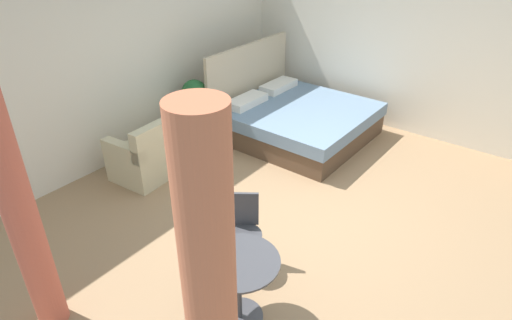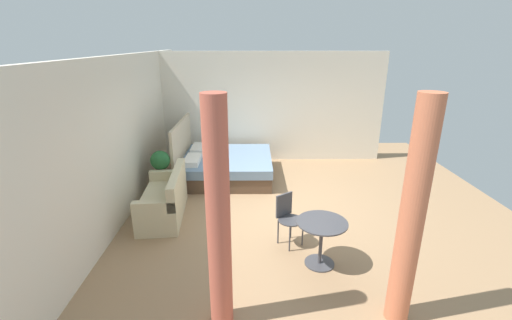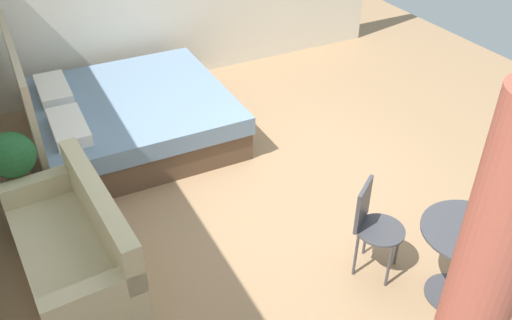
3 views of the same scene
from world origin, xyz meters
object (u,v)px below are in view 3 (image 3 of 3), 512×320
bed (125,117)px  balcony_table (465,251)px  couch (77,253)px  nightstand (28,198)px  vase (14,160)px  potted_plant (12,157)px  cafe_chair_near_window (372,221)px

bed → balcony_table: bed is taller
bed → couch: (-1.93, 0.92, 0.01)m
nightstand → vase: size_ratio=2.31×
couch → potted_plant: bearing=16.6°
nightstand → balcony_table: size_ratio=0.69×
bed → cafe_chair_near_window: bearing=-156.8°
bed → cafe_chair_near_window: (-2.84, -1.22, 0.20)m
couch → nightstand: bearing=13.9°
balcony_table → cafe_chair_near_window: size_ratio=0.87×
potted_plant → vase: bearing=-0.1°
cafe_chair_near_window → balcony_table: bearing=-144.0°
vase → cafe_chair_near_window: (-2.02, -2.41, -0.10)m
cafe_chair_near_window → couch: bearing=66.9°
nightstand → balcony_table: 3.75m
couch → vase: bearing=13.4°
balcony_table → cafe_chair_near_window: bearing=36.0°
potted_plant → vase: (0.22, -0.00, -0.17)m
bed → cafe_chair_near_window: bed is taller
couch → balcony_table: (-1.49, -2.56, 0.18)m
couch → balcony_table: 2.97m
bed → couch: 2.14m
nightstand → cafe_chair_near_window: (-1.90, -2.39, 0.25)m
bed → vase: size_ratio=9.95×
vase → balcony_table: vase is taller
nightstand → potted_plant: 0.53m
couch → vase: size_ratio=7.47×
bed → potted_plant: size_ratio=4.33×
couch → balcony_table: bearing=-120.2°
bed → nightstand: size_ratio=4.31×
potted_plant → vase: 0.28m
balcony_table → potted_plant: bearing=49.9°
potted_plant → vase: potted_plant is taller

